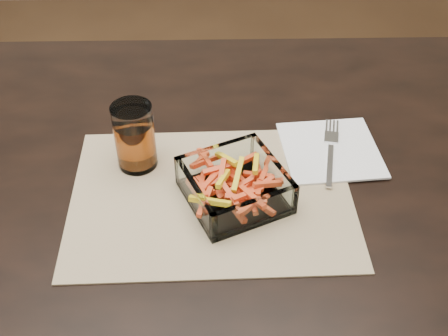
% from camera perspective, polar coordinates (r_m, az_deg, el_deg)
% --- Properties ---
extents(dining_table, '(1.60, 0.90, 0.75)m').
position_cam_1_polar(dining_table, '(1.01, -3.38, -4.22)').
color(dining_table, black).
rests_on(dining_table, ground).
extents(placemat, '(0.46, 0.34, 0.00)m').
position_cam_1_polar(placemat, '(0.90, -1.27, -2.87)').
color(placemat, tan).
rests_on(placemat, dining_table).
extents(glass_bowl, '(0.19, 0.19, 0.06)m').
position_cam_1_polar(glass_bowl, '(0.88, 1.09, -1.96)').
color(glass_bowl, white).
rests_on(glass_bowl, placemat).
extents(tumbler, '(0.07, 0.07, 0.12)m').
position_cam_1_polar(tumbler, '(0.94, -9.04, 2.99)').
color(tumbler, white).
rests_on(tumbler, placemat).
extents(napkin, '(0.18, 0.18, 0.00)m').
position_cam_1_polar(napkin, '(1.00, 10.77, 1.83)').
color(napkin, white).
rests_on(napkin, placemat).
extents(fork, '(0.05, 0.18, 0.00)m').
position_cam_1_polar(fork, '(1.00, 10.79, 1.90)').
color(fork, silver).
rests_on(fork, napkin).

